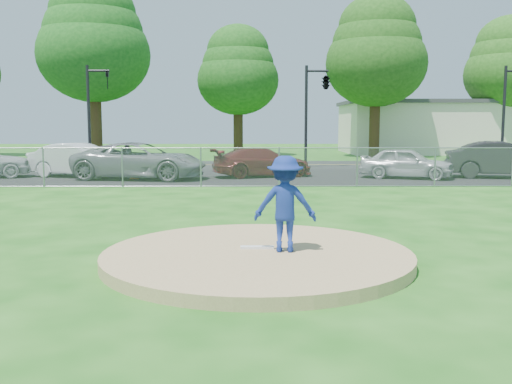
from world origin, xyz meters
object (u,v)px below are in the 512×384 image
traffic_signal_right (508,107)px  pitcher (285,204)px  tree_center (238,70)px  parked_car_charcoal (504,160)px  parked_car_pearl (406,163)px  parked_car_darkred (262,162)px  parked_car_white (80,160)px  commercial_building (442,127)px  parked_car_gray (140,161)px  traffic_cone (134,170)px  tree_far_right (509,64)px  tree_left (94,40)px  tree_right (376,51)px  traffic_signal_center (324,84)px  traffic_signal_left (93,107)px

traffic_signal_right → pitcher: 26.07m
tree_center → parked_car_charcoal: (12.22, -18.48, -5.64)m
traffic_signal_right → parked_car_pearl: size_ratio=1.39×
parked_car_darkred → parked_car_white: bearing=73.4°
commercial_building → parked_car_gray: 30.98m
tree_center → parked_car_darkred: (1.45, -17.76, -5.80)m
traffic_cone → parked_car_gray: (0.27, 0.01, 0.41)m
tree_far_right → parked_car_gray: size_ratio=1.87×
tree_left → pitcher: bearing=-69.7°
pitcher → traffic_cone: bearing=-64.3°
tree_right → traffic_cone: tree_right is taller
traffic_cone → commercial_building: bearing=47.1°
commercial_building → tree_center: (-17.00, -4.00, 4.31)m
traffic_signal_center → parked_car_charcoal: traffic_signal_center is taller
tree_far_right → traffic_cone: tree_far_right is taller
tree_center → tree_far_right: size_ratio=0.92×
tree_right → parked_car_darkred: 19.24m
tree_far_right → traffic_signal_left: (-28.76, -13.00, -3.70)m
parked_car_pearl → parked_car_white: bearing=107.6°
tree_far_right → traffic_signal_center: bearing=-141.0°
traffic_signal_left → parked_car_charcoal: 21.16m
traffic_signal_left → pitcher: (9.24, -22.02, -2.33)m
parked_car_white → parked_car_charcoal: size_ratio=0.94×
parked_car_darkred → parked_car_charcoal: bearing=-110.9°
tree_far_right → traffic_signal_left: 31.78m
pitcher → parked_car_darkred: pitcher is taller
traffic_signal_center → parked_car_gray: size_ratio=0.97×
traffic_signal_left → parked_car_pearl: traffic_signal_left is taller
traffic_signal_right → parked_car_charcoal: (-3.02, -6.48, -2.54)m
parked_car_gray → traffic_cone: bearing=102.6°
traffic_cone → parked_car_darkred: 5.75m
tree_left → traffic_signal_left: 10.48m
tree_right → parked_car_white: bearing=-136.8°
tree_center → traffic_cone: (-4.19, -18.81, -6.07)m
parked_car_pearl → parked_car_charcoal: 4.39m
commercial_building → parked_car_pearl: (-9.17, -22.63, -1.46)m
parked_car_white → parked_car_gray: parked_car_gray is taller
tree_left → parked_car_gray: (6.07, -15.80, -7.43)m
traffic_signal_left → pitcher: bearing=-67.2°
commercial_building → traffic_cone: 31.19m
parked_car_white → parked_car_pearl: 14.69m
traffic_signal_left → tree_right: bearing=29.4°
traffic_signal_center → pitcher: 22.58m
commercial_building → tree_center: tree_center is taller
traffic_signal_left → traffic_signal_right: bearing=0.0°
traffic_signal_center → parked_car_charcoal: bearing=-41.8°
tree_far_right → traffic_cone: (-25.19, -19.81, -6.66)m
tree_center → parked_car_white: 19.92m
pitcher → parked_car_white: (-8.32, 16.20, -0.26)m
traffic_signal_center → traffic_signal_right: same height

